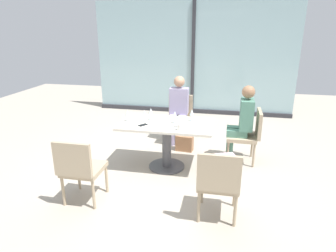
{
  "coord_description": "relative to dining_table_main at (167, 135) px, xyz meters",
  "views": [
    {
      "loc": [
        0.86,
        -4.16,
        2.13
      ],
      "look_at": [
        0.0,
        0.1,
        0.65
      ],
      "focal_mm": 31.73,
      "sensor_mm": 36.0,
      "label": 1
    }
  ],
  "objects": [
    {
      "name": "wine_glass_3",
      "position": [
        0.2,
        -0.15,
        0.32
      ],
      "size": [
        0.07,
        0.07,
        0.18
      ],
      "color": "silver",
      "rests_on": "dining_table_main"
    },
    {
      "name": "chair_front_left",
      "position": [
        -0.83,
        -1.19,
        -0.05
      ],
      "size": [
        0.46,
        0.5,
        0.87
      ],
      "color": "tan",
      "rests_on": "ground_plane"
    },
    {
      "name": "wine_glass_5",
      "position": [
        -0.6,
        -0.03,
        0.32
      ],
      "size": [
        0.07,
        0.07,
        0.18
      ],
      "color": "silver",
      "rests_on": "dining_table_main"
    },
    {
      "name": "window_wall_backdrop",
      "position": [
        0.0,
        3.2,
        0.67
      ],
      "size": [
        4.89,
        0.1,
        2.7
      ],
      "color": "#96B7BC",
      "rests_on": "ground_plane"
    },
    {
      "name": "handbag_0",
      "position": [
        0.18,
        0.71,
        -0.41
      ],
      "size": [
        0.32,
        0.19,
        0.28
      ],
      "primitive_type": "cube",
      "rotation": [
        0.0,
        0.0,
        -0.11
      ],
      "color": "#A3704C",
      "rests_on": "ground_plane"
    },
    {
      "name": "wine_glass_4",
      "position": [
        0.12,
        0.03,
        0.32
      ],
      "size": [
        0.07,
        0.07,
        0.18
      ],
      "color": "silver",
      "rests_on": "dining_table_main"
    },
    {
      "name": "handbag_1",
      "position": [
        0.89,
        0.02,
        -0.41
      ],
      "size": [
        0.34,
        0.26,
        0.28
      ],
      "primitive_type": "cube",
      "rotation": [
        0.0,
        0.0,
        0.37
      ],
      "color": "beige",
      "rests_on": "ground_plane"
    },
    {
      "name": "person_near_window",
      "position": [
        -0.0,
        1.08,
        0.15
      ],
      "size": [
        0.34,
        0.39,
        1.26
      ],
      "color": "#9E93B7",
      "rests_on": "ground_plane"
    },
    {
      "name": "coffee_cup",
      "position": [
        0.24,
        -0.28,
        0.23
      ],
      "size": [
        0.08,
        0.08,
        0.09
      ],
      "primitive_type": "cylinder",
      "color": "white",
      "rests_on": "dining_table_main"
    },
    {
      "name": "wine_glass_0",
      "position": [
        0.36,
        0.18,
        0.32
      ],
      "size": [
        0.07,
        0.07,
        0.18
      ],
      "color": "silver",
      "rests_on": "dining_table_main"
    },
    {
      "name": "wine_glass_2",
      "position": [
        -0.28,
        0.12,
        0.32
      ],
      "size": [
        0.07,
        0.07,
        0.18
      ],
      "color": "silver",
      "rests_on": "dining_table_main"
    },
    {
      "name": "person_far_right",
      "position": [
        1.13,
        0.47,
        0.15
      ],
      "size": [
        0.39,
        0.34,
        1.26
      ],
      "color": "#4C7F6B",
      "rests_on": "ground_plane"
    },
    {
      "name": "cell_phone_on_table",
      "position": [
        -0.32,
        -0.17,
        0.19
      ],
      "size": [
        0.14,
        0.16,
        0.01
      ],
      "primitive_type": "cube",
      "rotation": [
        0.0,
        0.0,
        -0.64
      ],
      "color": "black",
      "rests_on": "dining_table_main"
    },
    {
      "name": "dining_table_main",
      "position": [
        0.0,
        0.0,
        0.0
      ],
      "size": [
        1.4,
        0.8,
        0.73
      ],
      "color": "silver",
      "rests_on": "ground_plane"
    },
    {
      "name": "wine_glass_1",
      "position": [
        -0.35,
        0.0,
        0.32
      ],
      "size": [
        0.07,
        0.07,
        0.18
      ],
      "color": "silver",
      "rests_on": "dining_table_main"
    },
    {
      "name": "ground_plane",
      "position": [
        0.0,
        0.0,
        -0.55
      ],
      "size": [
        12.0,
        12.0,
        0.0
      ],
      "primitive_type": "plane",
      "color": "#A89E8E"
    },
    {
      "name": "chair_far_right",
      "position": [
        1.24,
        0.47,
        -0.05
      ],
      "size": [
        0.5,
        0.46,
        0.87
      ],
      "color": "tan",
      "rests_on": "ground_plane"
    },
    {
      "name": "chair_near_window",
      "position": [
        0.0,
        1.19,
        -0.05
      ],
      "size": [
        0.46,
        0.51,
        0.87
      ],
      "color": "tan",
      "rests_on": "ground_plane"
    },
    {
      "name": "chair_front_right",
      "position": [
        0.83,
        -1.19,
        -0.05
      ],
      "size": [
        0.46,
        0.5,
        0.87
      ],
      "color": "tan",
      "rests_on": "ground_plane"
    }
  ]
}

